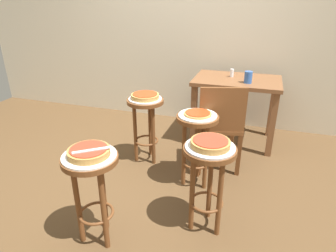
# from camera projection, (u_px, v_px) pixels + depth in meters

# --- Properties ---
(ground_plane) EXTENTS (6.00, 6.00, 0.00)m
(ground_plane) POSITION_uv_depth(u_px,v_px,m) (144.00, 183.00, 2.67)
(ground_plane) COLOR brown
(back_wall) EXTENTS (6.00, 0.10, 3.00)m
(back_wall) POSITION_uv_depth(u_px,v_px,m) (192.00, 0.00, 3.49)
(back_wall) COLOR beige
(back_wall) RESTS_ON ground_plane
(stool_foreground) EXTENTS (0.35, 0.35, 0.65)m
(stool_foreground) POSITION_uv_depth(u_px,v_px,m) (92.00, 181.00, 1.88)
(stool_foreground) COLOR brown
(stool_foreground) RESTS_ON ground_plane
(serving_plate_foreground) EXTENTS (0.33, 0.33, 0.01)m
(serving_plate_foreground) POSITION_uv_depth(u_px,v_px,m) (89.00, 156.00, 1.80)
(serving_plate_foreground) COLOR white
(serving_plate_foreground) RESTS_ON stool_foreground
(pizza_foreground) EXTENTS (0.26, 0.26, 0.05)m
(pizza_foreground) POSITION_uv_depth(u_px,v_px,m) (89.00, 152.00, 1.79)
(pizza_foreground) COLOR #B78442
(pizza_foreground) RESTS_ON serving_plate_foreground
(stool_middle) EXTENTS (0.35, 0.35, 0.65)m
(stool_middle) POSITION_uv_depth(u_px,v_px,m) (209.00, 171.00, 1.98)
(stool_middle) COLOR brown
(stool_middle) RESTS_ON ground_plane
(serving_plate_middle) EXTENTS (0.33, 0.33, 0.01)m
(serving_plate_middle) POSITION_uv_depth(u_px,v_px,m) (210.00, 147.00, 1.91)
(serving_plate_middle) COLOR silver
(serving_plate_middle) RESTS_ON stool_middle
(pizza_middle) EXTENTS (0.26, 0.26, 0.05)m
(pizza_middle) POSITION_uv_depth(u_px,v_px,m) (210.00, 143.00, 1.90)
(pizza_middle) COLOR #B78442
(pizza_middle) RESTS_ON serving_plate_middle
(stool_leftside) EXTENTS (0.35, 0.35, 0.65)m
(stool_leftside) POSITION_uv_depth(u_px,v_px,m) (197.00, 135.00, 2.48)
(stool_leftside) COLOR brown
(stool_leftside) RESTS_ON ground_plane
(serving_plate_leftside) EXTENTS (0.32, 0.32, 0.01)m
(serving_plate_leftside) POSITION_uv_depth(u_px,v_px,m) (198.00, 115.00, 2.41)
(serving_plate_leftside) COLOR white
(serving_plate_leftside) RESTS_ON stool_leftside
(pizza_leftside) EXTENTS (0.23, 0.23, 0.02)m
(pizza_leftside) POSITION_uv_depth(u_px,v_px,m) (198.00, 113.00, 2.40)
(pizza_leftside) COLOR tan
(pizza_leftside) RESTS_ON serving_plate_leftside
(stool_rear) EXTENTS (0.35, 0.35, 0.65)m
(stool_rear) POSITION_uv_depth(u_px,v_px,m) (146.00, 117.00, 2.86)
(stool_rear) COLOR brown
(stool_rear) RESTS_ON ground_plane
(serving_plate_rear) EXTENTS (0.32, 0.32, 0.01)m
(serving_plate_rear) POSITION_uv_depth(u_px,v_px,m) (145.00, 99.00, 2.79)
(serving_plate_rear) COLOR silver
(serving_plate_rear) RESTS_ON stool_rear
(pizza_rear) EXTENTS (0.26, 0.26, 0.05)m
(pizza_rear) POSITION_uv_depth(u_px,v_px,m) (145.00, 96.00, 2.78)
(pizza_rear) COLOR tan
(pizza_rear) RESTS_ON serving_plate_rear
(dining_table) EXTENTS (0.91, 0.62, 0.73)m
(dining_table) POSITION_uv_depth(u_px,v_px,m) (236.00, 91.00, 3.22)
(dining_table) COLOR brown
(dining_table) RESTS_ON ground_plane
(cup_near_edge) EXTENTS (0.08, 0.08, 0.12)m
(cup_near_edge) POSITION_uv_depth(u_px,v_px,m) (248.00, 77.00, 3.00)
(cup_near_edge) COLOR #3360B2
(cup_near_edge) RESTS_ON dining_table
(condiment_shaker) EXTENTS (0.04, 0.04, 0.09)m
(condiment_shaker) POSITION_uv_depth(u_px,v_px,m) (232.00, 73.00, 3.23)
(condiment_shaker) COLOR white
(condiment_shaker) RESTS_ON dining_table
(wooden_chair) EXTENTS (0.50, 0.50, 0.85)m
(wooden_chair) POSITION_uv_depth(u_px,v_px,m) (219.00, 124.00, 2.71)
(wooden_chair) COLOR brown
(wooden_chair) RESTS_ON ground_plane
(pizza_server_knife) EXTENTS (0.19, 0.15, 0.01)m
(pizza_server_knife) POSITION_uv_depth(u_px,v_px,m) (91.00, 150.00, 1.75)
(pizza_server_knife) COLOR silver
(pizza_server_knife) RESTS_ON pizza_foreground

